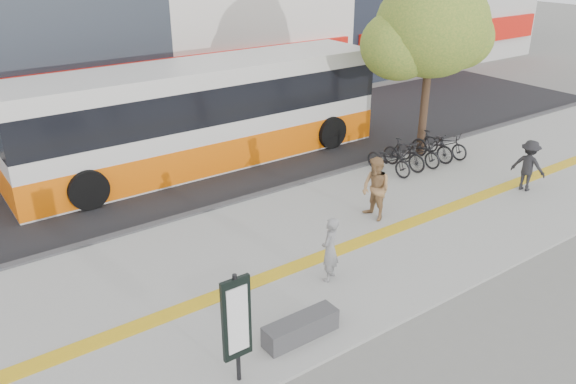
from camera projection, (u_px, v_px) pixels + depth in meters
ground at (358, 273)px, 13.61m from camera, size 120.00×120.00×0.00m
sidewalk at (319, 246)px, 14.71m from camera, size 40.00×7.00×0.08m
tactile_strip at (332, 253)px, 14.32m from camera, size 40.00×0.45×0.01m
street at (188, 161)px, 20.29m from camera, size 40.00×8.00×0.06m
curb at (248, 199)px, 17.30m from camera, size 40.00×0.25×0.14m
bench at (301, 328)px, 11.22m from camera, size 1.60×0.45×0.45m
signboard at (237, 320)px, 9.71m from camera, size 0.55×0.10×2.20m
street_tree at (429, 28)px, 19.14m from camera, size 4.40×3.80×6.31m
bus at (204, 117)px, 19.49m from camera, size 13.00×3.08×3.46m
bicycle_row at (418, 151)px, 19.69m from camera, size 3.66×1.85×1.04m
seated_woman at (330, 249)px, 12.93m from camera, size 0.68×0.60×1.56m
pedestrian_tan at (376, 189)px, 15.72m from camera, size 0.72×0.90×1.80m
pedestrian_dark at (528, 165)px, 17.58m from camera, size 0.84×1.16×1.61m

